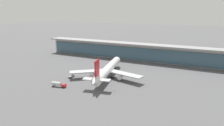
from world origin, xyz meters
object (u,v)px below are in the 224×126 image
Objects in this scene: airliner_on_stand at (108,70)px; safety_cone_charlie at (107,93)px; safety_cone_bravo at (104,88)px; service_truck_mid_apron_olive at (93,78)px; safety_cone_alpha at (115,91)px; service_truck_near_nose_red at (58,84)px; service_truck_under_wing_grey at (71,76)px.

airliner_on_stand is 28.13m from safety_cone_charlie.
airliner_on_stand is 20.76m from safety_cone_bravo.
safety_cone_charlie is (18.95, -17.17, -0.56)m from service_truck_mid_apron_olive.
safety_cone_alpha is 1.00× the size of safety_cone_charlie.
service_truck_mid_apron_olive reaches higher than safety_cone_bravo.
safety_cone_alpha is (21.26, -12.42, -0.56)m from service_truck_mid_apron_olive.
safety_cone_bravo is (25.02, 9.87, -1.39)m from service_truck_near_nose_red.
safety_cone_charlie is at bearing -42.18° from service_truck_mid_apron_olive.
service_truck_near_nose_red is at bearing -172.78° from safety_cone_charlie.
service_truck_near_nose_red reaches higher than safety_cone_bravo.
safety_cone_charlie is (12.50, -24.70, -4.99)m from airliner_on_stand.
airliner_on_stand is 89.46× the size of safety_cone_bravo.
service_truck_mid_apron_olive is (15.18, 3.16, 0.07)m from service_truck_under_wing_grey.
safety_cone_alpha is (14.82, -19.95, -4.99)m from airliner_on_stand.
service_truck_under_wing_grey reaches higher than safety_cone_alpha.
safety_cone_alpha is at bearing -10.73° from safety_cone_bravo.
service_truck_near_nose_red is 23.60m from service_truck_mid_apron_olive.
service_truck_mid_apron_olive reaches higher than safety_cone_alpha.
safety_cone_bravo is at bearing -15.08° from service_truck_under_wing_grey.
service_truck_mid_apron_olive is 4.76× the size of safety_cone_alpha.
safety_cone_charlie is at bearing 7.22° from service_truck_near_nose_red.
service_truck_under_wing_grey is at bearing -153.68° from airliner_on_stand.
service_truck_under_wing_grey reaches higher than service_truck_mid_apron_olive.
service_truck_under_wing_grey is at bearing 164.92° from safety_cone_bravo.
service_truck_under_wing_grey is at bearing -168.22° from service_truck_mid_apron_olive.
airliner_on_stand is at bearing 112.56° from safety_cone_bravo.
safety_cone_alpha is (36.44, -9.25, -0.49)m from service_truck_under_wing_grey.
service_truck_mid_apron_olive is at bearing 149.71° from safety_cone_alpha.
airliner_on_stand is at bearing 126.60° from safety_cone_alpha.
airliner_on_stand reaches higher than service_truck_near_nose_red.
service_truck_under_wing_grey is 15.50m from service_truck_mid_apron_olive.
airliner_on_stand reaches higher than service_truck_under_wing_grey.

